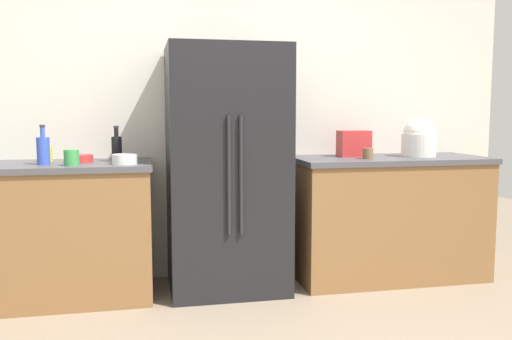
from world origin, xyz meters
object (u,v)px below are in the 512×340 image
Objects in this scene: rice_cooker at (419,139)px; bottle_b at (117,148)px; toaster at (354,144)px; cup_d at (71,158)px; bottle_a at (43,150)px; bowl_b at (125,159)px; cup_b at (368,153)px; bowl_a at (80,159)px; refrigerator at (227,170)px; cup_a at (46,154)px.

rice_cooker is 1.19× the size of bottle_b.
toaster is 2.35× the size of cup_d.
bottle_a is (-2.23, -0.18, -0.00)m from toaster.
toaster is 1.46× the size of bowl_b.
cup_b is (-0.47, -0.11, -0.09)m from rice_cooker.
bottle_a is 0.26m from bowl_a.
cup_d is at bearing -97.24° from bowl_a.
toaster is at bearing 8.54° from bowl_b.
rice_cooker reaches higher than toaster.
bowl_b is at bearing -75.02° from bottle_b.
bowl_a is (-0.24, -0.03, -0.07)m from bottle_b.
bottle_b is 0.37m from cup_d.
refrigerator is 7.02× the size of bottle_b.
bottle_b is at bearing 42.04° from cup_d.
bottle_a is (-1.22, -0.07, 0.16)m from refrigerator.
refrigerator is at bearing -179.41° from rice_cooker.
bowl_a is at bearing -173.73° from bottle_b.
bowl_a is 1.08× the size of bowl_b.
bowl_b is at bearing -171.46° from toaster.
cup_a is at bearing 172.33° from bottle_b.
rice_cooker is 2.90× the size of cup_d.
cup_b is at bearing 1.83° from cup_d.
cup_a is 2.28m from cup_b.
toaster is 2.18× the size of cup_a.
bottle_b is 3.17× the size of cup_b.
bowl_a is (-1.00, 0.06, 0.09)m from refrigerator.
bottle_a is at bearing -150.43° from bowl_a.
toaster is 2.24m from cup_a.
cup_b reaches higher than bowl_b.
cup_b is at bearing -5.73° from bottle_b.
toaster is (1.01, 0.12, 0.17)m from refrigerator.
rice_cooker is 2.54m from cup_d.
bottle_a is 1.47× the size of bowl_a.
cup_a is 0.67× the size of bowl_b.
cup_b is (0.02, -0.21, -0.06)m from toaster.
bottle_b is at bearing 174.27° from cup_b.
cup_b is (2.25, -0.03, -0.06)m from bottle_a.
bottle_a is 2.25m from cup_b.
bottle_b is at bearing -7.67° from cup_a.
bowl_a is at bearing 82.76° from cup_d.
bottle_b is 1.40× the size of bowl_a.
refrigerator reaches higher than bowl_b.
cup_a is 1.40× the size of cup_b.
cup_b is 2.04m from bowl_a.
toaster is 0.97× the size of bottle_b.
toaster is 3.06× the size of cup_b.
bottle_a is 0.22m from cup_a.
cup_a is (-0.02, 0.21, -0.04)m from bottle_a.
rice_cooker is 0.49m from cup_b.
bowl_a is (0.23, -0.09, -0.03)m from cup_a.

